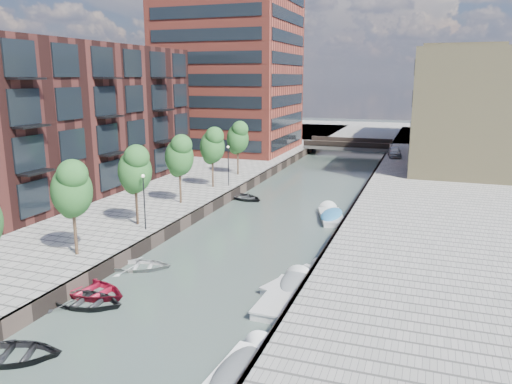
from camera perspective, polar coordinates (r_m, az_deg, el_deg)
The scene contains 28 objects.
water at distance 49.38m, azimuth 4.61°, elevation -0.98°, with size 300.00×300.00×0.00m, color #38473F.
quay_left at distance 67.73m, azimuth -26.32°, elevation 1.97°, with size 60.00×140.00×1.00m, color gray.
quay_right at distance 47.94m, azimuth 23.46°, elevation -1.85°, with size 20.00×140.00×1.00m, color gray.
quay_wall_left at distance 51.09m, azimuth -2.01°, elevation 0.11°, with size 0.25×140.00×1.00m, color #332823.
quay_wall_right at distance 48.14m, azimuth 11.66°, elevation -0.97°, with size 0.25×140.00×1.00m, color #332823.
far_closure at distance 107.67m, azimuth 12.84°, elevation 6.63°, with size 80.00×40.00×1.00m, color gray.
apartment_block at distance 48.62m, azimuth -22.19°, elevation 7.45°, with size 8.00×38.00×14.00m, color black.
tower at distance 77.16m, azimuth -2.96°, elevation 16.05°, with size 18.00×18.00×30.00m, color maroon.
tan_block_near at distance 68.62m, azimuth 22.85°, elevation 8.76°, with size 12.00×25.00×14.00m, color #96865C.
tan_block_far at distance 94.52m, azimuth 22.05°, elevation 10.34°, with size 12.00×20.00×16.00m, color #96865C.
bridge at distance 80.00m, azimuth 10.51°, elevation 5.26°, with size 13.00×6.00×1.30m.
tree_2 at distance 32.55m, azimuth -20.34°, elevation 0.47°, with size 2.50×2.50×5.95m.
tree_3 at distance 38.08m, azimuth -13.69°, elevation 2.65°, with size 2.50×2.50×5.95m.
tree_4 at distance 44.02m, azimuth -8.77°, elevation 4.24°, with size 2.50×2.50×5.95m.
tree_5 at distance 50.24m, azimuth -5.03°, elevation 5.42°, with size 2.50×2.50×5.95m.
tree_6 at distance 56.65m, azimuth -2.11°, elevation 6.32°, with size 2.50×2.50×5.95m.
lamp_1 at distance 36.92m, azimuth -12.68°, elevation -0.46°, with size 0.24×0.24×4.12m.
lamp_2 at distance 50.91m, azimuth -3.19°, elevation 3.51°, with size 0.24×0.24×4.12m.
sloop_0 at distance 25.14m, azimuth -26.21°, elevation -16.75°, with size 3.16×4.42×0.92m, color black.
sloop_1 at distance 28.90m, azimuth -18.95°, elevation -12.10°, with size 3.19×4.47×0.93m, color black.
sloop_2 at distance 30.09m, azimuth -18.47°, elevation -11.03°, with size 3.40×4.76×0.99m, color maroon.
sloop_3 at distance 32.98m, azimuth -13.14°, elevation -8.53°, with size 2.88×4.03×0.83m, color #B6B5B4.
sloop_4 at distance 49.74m, azimuth -1.33°, elevation -0.84°, with size 3.04×4.26×0.88m, color black.
motorboat_1 at distance 21.61m, azimuth -1.77°, elevation -19.84°, with size 2.07×5.14×1.68m.
motorboat_2 at distance 28.32m, azimuth 3.69°, elevation -11.66°, with size 2.16×5.75×1.90m.
motorboat_3 at distance 43.58m, azimuth 8.55°, elevation -2.70°, with size 3.31×5.60×1.77m.
motorboat_4 at distance 30.06m, azimuth 5.16°, elevation -9.97°, with size 3.41×5.42×1.71m.
car at distance 72.46m, azimuth 15.55°, elevation 4.46°, with size 1.68×4.18×1.42m, color #AFB0B4.
Camera 1 is at (12.01, -6.39, 11.94)m, focal length 35.00 mm.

